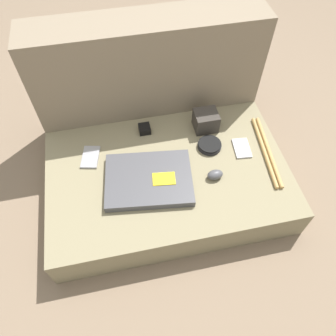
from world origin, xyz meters
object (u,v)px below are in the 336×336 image
charger_brick (145,129)px  phone_black (90,157)px  laptop (149,179)px  speaker_puck (210,145)px  phone_silver (242,148)px  camera_pouch (206,121)px  computer_mouse (215,175)px

charger_brick → phone_black: bearing=-157.9°
laptop → speaker_puck: 0.32m
speaker_puck → phone_silver: (0.13, -0.04, -0.01)m
laptop → camera_pouch: (0.30, 0.24, 0.03)m
laptop → camera_pouch: 0.39m
computer_mouse → camera_pouch: camera_pouch is taller
camera_pouch → phone_silver: bearing=-51.8°
phone_silver → charger_brick: 0.44m
camera_pouch → charger_brick: (-0.27, 0.03, -0.03)m
computer_mouse → speaker_puck: 0.16m
charger_brick → speaker_puck: bearing=-29.7°
computer_mouse → phone_black: 0.53m
phone_silver → camera_pouch: bearing=134.3°
laptop → charger_brick: (0.03, 0.27, -0.00)m
phone_black → camera_pouch: size_ratio=1.25×
laptop → computer_mouse: computer_mouse is taller
phone_silver → speaker_puck: bearing=169.6°
computer_mouse → phone_black: (-0.49, 0.21, -0.01)m
laptop → phone_silver: bearing=18.8°
laptop → phone_black: 0.28m
laptop → camera_pouch: size_ratio=3.64×
computer_mouse → phone_black: computer_mouse is taller
phone_black → charger_brick: 0.27m
phone_black → charger_brick: charger_brick is taller
computer_mouse → speaker_puck: (0.02, 0.16, -0.01)m
camera_pouch → laptop: bearing=-141.5°
phone_silver → phone_black: size_ratio=0.88×
phone_black → charger_brick: (0.25, 0.10, 0.01)m
phone_silver → phone_black: 0.65m
speaker_puck → laptop: bearing=-156.6°
speaker_puck → charger_brick: bearing=150.3°
computer_mouse → phone_silver: computer_mouse is taller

